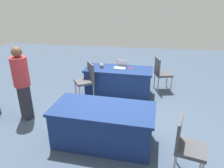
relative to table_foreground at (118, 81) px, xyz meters
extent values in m
plane|color=#3D4C60|center=(-0.06, 1.44, -0.37)|extent=(14.40, 14.40, 0.00)
cube|color=navy|center=(0.00, 0.00, 0.34)|extent=(1.87, 0.86, 0.05)
cube|color=navy|center=(0.00, 0.00, -0.03)|extent=(1.79, 0.83, 0.69)
cube|color=navy|center=(0.02, 2.19, 0.34)|extent=(1.91, 1.02, 0.05)
cube|color=navy|center=(0.02, 2.19, -0.03)|extent=(1.83, 0.98, 0.69)
cylinder|color=#9E9993|center=(-1.39, -0.66, -0.14)|extent=(0.03, 0.03, 0.46)
cylinder|color=#9E9993|center=(-1.48, -0.29, -0.14)|extent=(0.03, 0.03, 0.46)
cylinder|color=#9E9993|center=(-1.02, -0.57, -0.14)|extent=(0.03, 0.03, 0.46)
cylinder|color=#9E9993|center=(-1.11, -0.20, -0.14)|extent=(0.03, 0.03, 0.46)
cube|color=#47474C|center=(-1.25, -0.43, 0.12)|extent=(0.53, 0.53, 0.06)
cube|color=#47474C|center=(-1.05, -0.39, 0.38)|extent=(0.14, 0.42, 0.45)
cylinder|color=#9E9993|center=(0.91, 0.72, -0.14)|extent=(0.03, 0.03, 0.46)
cylinder|color=#9E9993|center=(1.12, 0.41, -0.14)|extent=(0.03, 0.03, 0.46)
cylinder|color=#9E9993|center=(0.60, 0.51, -0.14)|extent=(0.03, 0.03, 0.46)
cylinder|color=#9E9993|center=(0.81, 0.20, -0.14)|extent=(0.03, 0.03, 0.46)
cube|color=#47474C|center=(0.86, 0.46, 0.12)|extent=(0.61, 0.61, 0.06)
cube|color=#47474C|center=(0.69, 0.35, 0.37)|extent=(0.26, 0.37, 0.45)
cylinder|color=#9E9993|center=(-1.66, 2.63, -0.15)|extent=(0.03, 0.03, 0.45)
cylinder|color=#9E9993|center=(-1.29, 2.54, -0.15)|extent=(0.03, 0.03, 0.45)
cylinder|color=#9E9993|center=(-1.19, 2.91, -0.15)|extent=(0.03, 0.03, 0.45)
cube|color=#47474C|center=(-1.42, 2.77, 0.11)|extent=(0.53, 0.53, 0.06)
cube|color=#47474C|center=(-1.23, 2.72, 0.36)|extent=(0.14, 0.42, 0.45)
cube|color=#26262D|center=(1.89, 1.59, 0.03)|extent=(0.33, 0.31, 0.80)
cylinder|color=#B23338|center=(1.89, 1.59, 0.74)|extent=(0.47, 0.47, 0.63)
sphere|color=brown|center=(1.89, 1.59, 1.16)|extent=(0.22, 0.22, 0.22)
cube|color=silver|center=(-0.03, -0.06, 0.38)|extent=(0.35, 0.27, 0.02)
cube|color=#B7B7BC|center=(-0.06, -0.20, 0.48)|extent=(0.32, 0.13, 0.19)
sphere|color=gray|center=(0.48, -0.03, 0.43)|extent=(0.12, 0.12, 0.12)
cube|color=red|center=(-0.33, -0.08, 0.37)|extent=(0.13, 0.17, 0.01)
camera|label=1|loc=(-0.64, 5.46, 2.23)|focal=34.09mm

